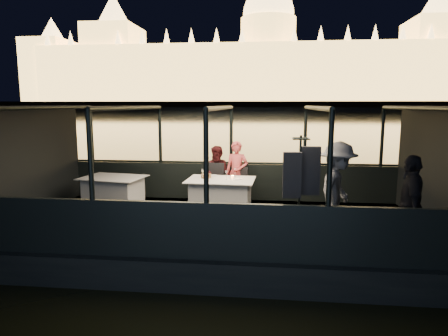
# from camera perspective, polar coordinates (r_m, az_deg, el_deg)

# --- Properties ---
(river_water) EXTENTS (500.00, 500.00, 0.00)m
(river_water) POSITION_cam_1_polar(r_m,az_deg,el_deg) (87.85, 5.81, 7.16)
(river_water) COLOR black
(river_water) RESTS_ON ground
(boat_hull) EXTENTS (8.60, 4.40, 1.00)m
(boat_hull) POSITION_cam_1_polar(r_m,az_deg,el_deg) (8.36, -0.31, -10.98)
(boat_hull) COLOR black
(boat_hull) RESTS_ON river_water
(boat_deck) EXTENTS (8.00, 4.00, 0.04)m
(boat_deck) POSITION_cam_1_polar(r_m,az_deg,el_deg) (8.21, -0.31, -7.84)
(boat_deck) COLOR black
(boat_deck) RESTS_ON boat_hull
(gunwale_port) EXTENTS (8.00, 0.08, 0.90)m
(gunwale_port) POSITION_cam_1_polar(r_m,az_deg,el_deg) (10.03, 1.01, -1.95)
(gunwale_port) COLOR black
(gunwale_port) RESTS_ON boat_deck
(gunwale_starboard) EXTENTS (8.00, 0.08, 0.90)m
(gunwale_starboard) POSITION_cam_1_polar(r_m,az_deg,el_deg) (6.18, -2.50, -9.02)
(gunwale_starboard) COLOR black
(gunwale_starboard) RESTS_ON boat_deck
(cabin_glass_port) EXTENTS (8.00, 0.02, 1.40)m
(cabin_glass_port) POSITION_cam_1_polar(r_m,az_deg,el_deg) (9.87, 1.03, 4.61)
(cabin_glass_port) COLOR #99B2B2
(cabin_glass_port) RESTS_ON gunwale_port
(cabin_glass_starboard) EXTENTS (8.00, 0.02, 1.40)m
(cabin_glass_starboard) POSITION_cam_1_polar(r_m,az_deg,el_deg) (5.92, -2.58, 1.61)
(cabin_glass_starboard) COLOR #99B2B2
(cabin_glass_starboard) RESTS_ON gunwale_starboard
(cabin_roof_glass) EXTENTS (8.00, 4.00, 0.02)m
(cabin_roof_glass) POSITION_cam_1_polar(r_m,az_deg,el_deg) (7.85, -0.33, 8.58)
(cabin_roof_glass) COLOR #99B2B2
(cabin_roof_glass) RESTS_ON boat_deck
(end_wall_fore) EXTENTS (0.02, 4.00, 2.30)m
(end_wall_fore) POSITION_cam_1_polar(r_m,az_deg,el_deg) (9.30, -25.61, 0.65)
(end_wall_fore) COLOR black
(end_wall_fore) RESTS_ON boat_deck
(end_wall_aft) EXTENTS (0.02, 4.00, 2.30)m
(end_wall_aft) POSITION_cam_1_polar(r_m,az_deg,el_deg) (8.48, 27.63, -0.23)
(end_wall_aft) COLOR black
(end_wall_aft) RESTS_ON boat_deck
(canopy_ribs) EXTENTS (8.00, 4.00, 2.30)m
(canopy_ribs) POSITION_cam_1_polar(r_m,az_deg,el_deg) (7.95, -0.32, 0.26)
(canopy_ribs) COLOR black
(canopy_ribs) RESTS_ON boat_deck
(embankment) EXTENTS (400.00, 140.00, 6.00)m
(embankment) POSITION_cam_1_polar(r_m,az_deg,el_deg) (217.81, 6.19, 8.54)
(embankment) COLOR #423D33
(embankment) RESTS_ON ground
(parliament_building) EXTENTS (220.00, 32.00, 60.00)m
(parliament_building) POSITION_cam_1_polar(r_m,az_deg,el_deg) (184.66, 6.30, 17.16)
(parliament_building) COLOR #F2D18C
(parliament_building) RESTS_ON embankment
(dining_table_central) EXTENTS (1.50, 1.11, 0.77)m
(dining_table_central) POSITION_cam_1_polar(r_m,az_deg,el_deg) (8.71, -0.47, -4.08)
(dining_table_central) COLOR white
(dining_table_central) RESTS_ON boat_deck
(dining_table_aft) EXTENTS (1.52, 1.21, 0.73)m
(dining_table_aft) POSITION_cam_1_polar(r_m,az_deg,el_deg) (9.54, -15.50, -3.25)
(dining_table_aft) COLOR silver
(dining_table_aft) RESTS_ON boat_deck
(chair_port_left) EXTENTS (0.53, 0.53, 0.98)m
(chair_port_left) POSITION_cam_1_polar(r_m,az_deg,el_deg) (9.41, -1.47, -2.69)
(chair_port_left) COLOR black
(chair_port_left) RESTS_ON boat_deck
(chair_port_right) EXTENTS (0.54, 0.54, 0.90)m
(chair_port_right) POSITION_cam_1_polar(r_m,az_deg,el_deg) (9.32, 2.16, -2.81)
(chair_port_right) COLOR black
(chair_port_right) RESTS_ON boat_deck
(coat_stand) EXTENTS (0.62, 0.55, 1.89)m
(coat_stand) POSITION_cam_1_polar(r_m,az_deg,el_deg) (6.59, 10.67, -3.95)
(coat_stand) COLOR black
(coat_stand) RESTS_ON boat_deck
(person_woman_coral) EXTENTS (0.60, 0.45, 1.51)m
(person_woman_coral) POSITION_cam_1_polar(r_m,az_deg,el_deg) (9.50, 1.83, -0.74)
(person_woman_coral) COLOR #D44D4E
(person_woman_coral) RESTS_ON boat_deck
(person_man_maroon) EXTENTS (0.73, 0.61, 1.39)m
(person_man_maroon) POSITION_cam_1_polar(r_m,az_deg,el_deg) (9.61, -0.84, -0.62)
(person_man_maroon) COLOR #421215
(person_man_maroon) RESTS_ON boat_deck
(passenger_stripe) EXTENTS (1.02, 1.29, 1.75)m
(passenger_stripe) POSITION_cam_1_polar(r_m,az_deg,el_deg) (7.21, 15.87, -3.43)
(passenger_stripe) COLOR silver
(passenger_stripe) RESTS_ON boat_deck
(passenger_dark) EXTENTS (0.58, 1.01, 1.62)m
(passenger_dark) POSITION_cam_1_polar(r_m,az_deg,el_deg) (6.86, 25.06, -4.58)
(passenger_dark) COLOR black
(passenger_dark) RESTS_ON boat_deck
(wine_bottle) EXTENTS (0.07, 0.07, 0.28)m
(wine_bottle) POSITION_cam_1_polar(r_m,az_deg,el_deg) (8.69, -2.66, -0.56)
(wine_bottle) COLOR #123314
(wine_bottle) RESTS_ON dining_table_central
(bread_basket) EXTENTS (0.26, 0.26, 0.09)m
(bread_basket) POSITION_cam_1_polar(r_m,az_deg,el_deg) (8.81, -2.57, -1.16)
(bread_basket) COLOR brown
(bread_basket) RESTS_ON dining_table_central
(amber_candle) EXTENTS (0.06, 0.06, 0.07)m
(amber_candle) POSITION_cam_1_polar(r_m,az_deg,el_deg) (8.72, 1.20, -1.26)
(amber_candle) COLOR #FC8F3F
(amber_candle) RESTS_ON dining_table_central
(plate_near) EXTENTS (0.28, 0.28, 0.01)m
(plate_near) POSITION_cam_1_polar(r_m,az_deg,el_deg) (8.63, 1.84, -1.58)
(plate_near) COLOR white
(plate_near) RESTS_ON dining_table_central
(plate_far) EXTENTS (0.25, 0.25, 0.01)m
(plate_far) POSITION_cam_1_polar(r_m,az_deg,el_deg) (9.05, -1.63, -1.08)
(plate_far) COLOR silver
(plate_far) RESTS_ON dining_table_central
(wine_glass_white) EXTENTS (0.09, 0.09, 0.21)m
(wine_glass_white) POSITION_cam_1_polar(r_m,az_deg,el_deg) (8.68, -3.08, -0.94)
(wine_glass_white) COLOR silver
(wine_glass_white) RESTS_ON dining_table_central
(wine_glass_red) EXTENTS (0.08, 0.08, 0.19)m
(wine_glass_red) POSITION_cam_1_polar(r_m,az_deg,el_deg) (8.89, 1.56, -0.69)
(wine_glass_red) COLOR silver
(wine_glass_red) RESTS_ON dining_table_central
(wine_glass_empty) EXTENTS (0.08, 0.08, 0.19)m
(wine_glass_empty) POSITION_cam_1_polar(r_m,az_deg,el_deg) (8.56, 0.33, -1.07)
(wine_glass_empty) COLOR silver
(wine_glass_empty) RESTS_ON dining_table_central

